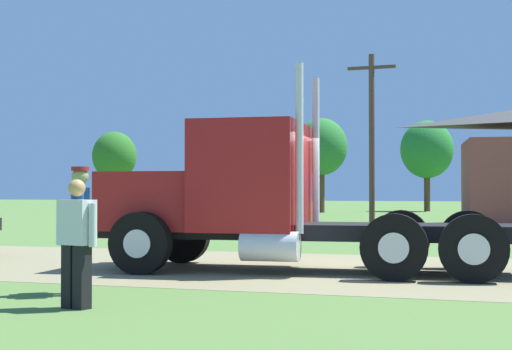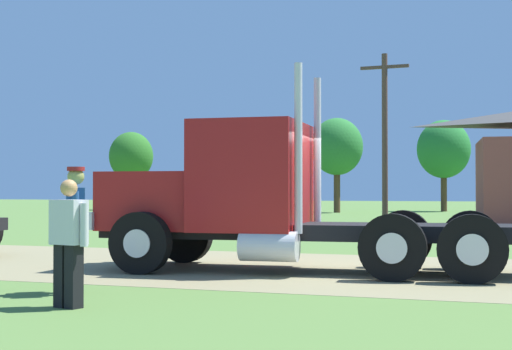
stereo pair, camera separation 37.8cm
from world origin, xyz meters
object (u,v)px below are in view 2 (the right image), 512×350
Objects in this scene: visitor_standing_near at (69,238)px; visitor_by_barrel at (76,223)px; truck_foreground_white at (252,200)px; utility_pole_near at (385,133)px.

visitor_by_barrel is (-0.68, 1.22, 0.14)m from visitor_standing_near.
truck_foreground_white is 4.36× the size of visitor_by_barrel.
truck_foreground_white is 1.04× the size of utility_pole_near.
visitor_standing_near is at bearing -88.32° from utility_pole_near.
visitor_by_barrel is at bearing -89.79° from utility_pole_near.
utility_pole_near is at bearing 90.21° from visitor_by_barrel.
visitor_by_barrel is at bearing -108.02° from truck_foreground_white.
utility_pole_near is at bearing 91.68° from visitor_standing_near.
truck_foreground_white is 4.14m from visitor_by_barrel.
visitor_standing_near is (-0.59, -5.15, -0.43)m from truck_foreground_white.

